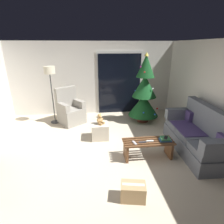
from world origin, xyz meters
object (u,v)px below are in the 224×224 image
book_stack (165,139)px  cell_phone (166,138)px  couch (198,136)px  teddy_bear_honey (100,120)px  remote_white (150,141)px  armchair (70,111)px  remote_silver (135,143)px  cardboard_box_taped_mid_floor (133,192)px  floor_lamp (50,76)px  coffee_table (148,146)px  ottoman (100,131)px  christmas_tree (144,93)px  remote_graphite (142,142)px

book_stack → cell_phone: bearing=-51.5°
cell_phone → book_stack: bearing=161.2°
couch → teddy_bear_honey: 2.38m
couch → remote_white: size_ratio=12.63×
cell_phone → teddy_bear_honey: bearing=175.0°
book_stack → armchair: 3.16m
remote_white → book_stack: (0.34, -0.00, 0.02)m
remote_silver → cell_phone: bearing=-11.3°
remote_silver → cardboard_box_taped_mid_floor: 1.11m
remote_silver → floor_lamp: size_ratio=0.09×
coffee_table → cardboard_box_taped_mid_floor: coffee_table is taller
coffee_table → remote_silver: 0.36m
remote_silver → cardboard_box_taped_mid_floor: bearing=-117.5°
ottoman → cardboard_box_taped_mid_floor: (0.41, -2.13, -0.07)m
remote_white → book_stack: bearing=92.3°
cardboard_box_taped_mid_floor → christmas_tree: bearing=71.4°
coffee_table → floor_lamp: bearing=136.5°
remote_graphite → cardboard_box_taped_mid_floor: bearing=155.4°
remote_graphite → christmas_tree: (0.61, 2.08, 0.54)m
remote_silver → cell_phone: size_ratio=1.08×
cell_phone → ottoman: bearing=174.9°
book_stack → cardboard_box_taped_mid_floor: 1.47m
remote_silver → christmas_tree: (0.79, 2.08, 0.54)m
couch → remote_silver: couch is taller
remote_white → coffee_table: bearing=-139.3°
cell_phone → christmas_tree: (0.10, 2.06, 0.47)m
remote_graphite → coffee_table: bearing=-70.1°
remote_graphite → cell_phone: bearing=-90.1°
book_stack → cell_phone: 0.04m
couch → book_stack: (-0.85, -0.14, 0.05)m
christmas_tree → book_stack: bearing=-92.9°
christmas_tree → armchair: christmas_tree is taller
teddy_bear_honey → ottoman: bearing=134.5°
teddy_bear_honey → christmas_tree: bearing=34.8°
book_stack → floor_lamp: size_ratio=0.15×
couch → remote_white: 1.19m
remote_white → christmas_tree: size_ratio=0.07×
remote_white → floor_lamp: bearing=-130.8°
couch → coffee_table: couch is taller
couch → floor_lamp: size_ratio=1.10×
couch → armchair: (-3.08, 2.09, 0.00)m
remote_graphite → teddy_bear_honey: teddy_bear_honey is taller
book_stack → teddy_bear_honey: (-1.35, 1.04, 0.09)m
remote_graphite → book_stack: 0.51m
remote_silver → armchair: armchair is taller
book_stack → teddy_bear_honey: teddy_bear_honey is taller
remote_graphite → remote_white: 0.17m
armchair → cardboard_box_taped_mid_floor: 3.56m
remote_graphite → teddy_bear_honey: bearing=36.2°
remote_silver → floor_lamp: bearing=118.2°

